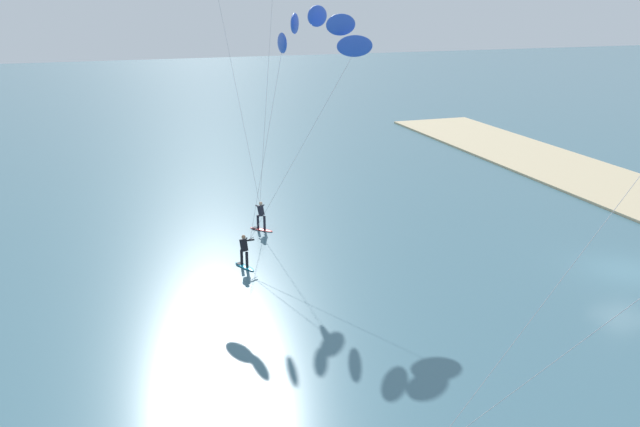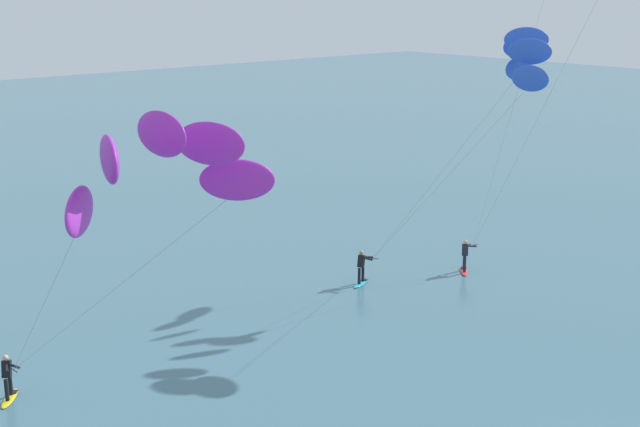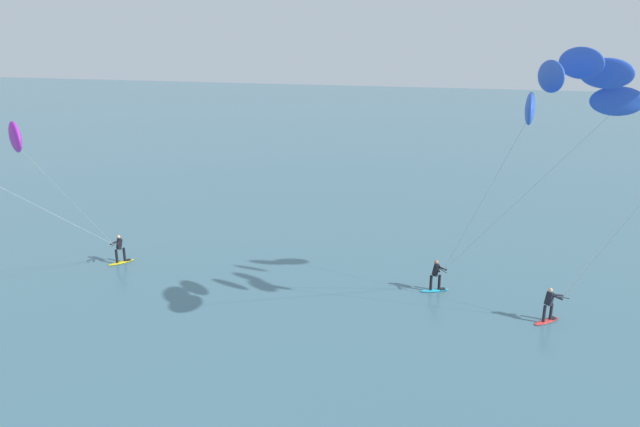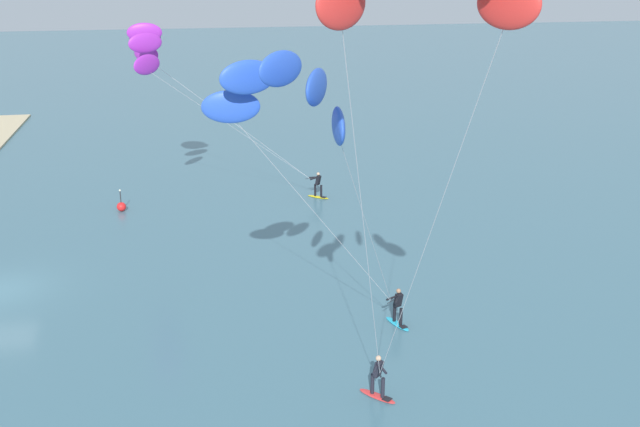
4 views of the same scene
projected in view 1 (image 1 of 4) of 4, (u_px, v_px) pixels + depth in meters
name	position (u px, v px, depth m)	size (l,w,h in m)	color
ground_plane	(626.00, 271.00, 33.64)	(240.00, 240.00, 0.00)	#426B7A
kitesurfer_nearshore	(315.00, 38.00, 36.58)	(8.13, 8.25, 12.21)	#23ADD1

